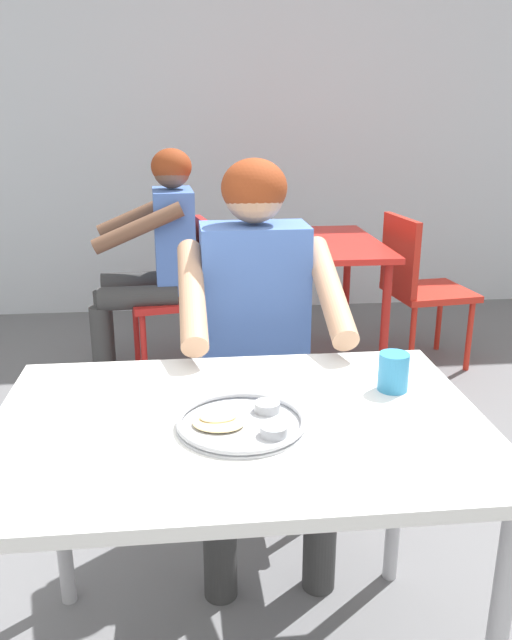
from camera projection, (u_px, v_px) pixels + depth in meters
name	position (u px, v px, depth m)	size (l,w,h in m)	color
back_wall	(187.00, 62.00, 4.26)	(12.00, 0.12, 3.40)	silver
table_foreground	(240.00, 451.00, 1.46)	(1.10, 0.76, 0.74)	white
thali_tray	(242.00, 422.00, 1.40)	(0.28, 0.28, 0.03)	#B7BABF
drinking_cup	(393.00, 371.00, 1.57)	(0.07, 0.07, 0.10)	#338CBF
chair_foreground	(250.00, 372.00, 2.30)	(0.44, 0.40, 0.85)	silver
diner_foreground	(258.00, 326.00, 2.02)	(0.49, 0.56, 1.26)	#363636
table_background_red	(306.00, 257.00, 3.45)	(0.78, 0.92, 0.73)	red
chair_red_left	(185.00, 288.00, 3.41)	(0.49, 0.47, 0.85)	red
chair_red_right	(417.00, 281.00, 3.57)	(0.48, 0.47, 0.85)	red
patron_background	(157.00, 245.00, 3.34)	(0.57, 0.51, 1.22)	#383838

